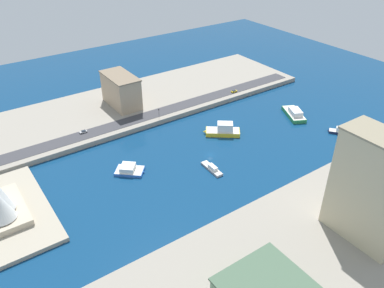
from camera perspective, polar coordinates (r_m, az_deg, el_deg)
The scene contains 16 objects.
ground_plane at distance 218.25m, azimuth 2.71°, elevation -1.59°, with size 440.00×440.00×0.00m, color navy.
quay_west at distance 174.72m, azimuth 19.54°, elevation -13.22°, with size 70.00×240.00×3.10m, color gray.
quay_east at distance 277.97m, azimuth -7.54°, elevation 6.29°, with size 70.00×240.00×3.10m, color gray.
peninsula_point at distance 196.48m, azimuth -26.28°, elevation -9.44°, with size 63.18×40.10×2.00m, color #A89E89.
road_strip at distance 257.32m, azimuth -4.90°, elevation 4.68°, with size 10.98×228.00×0.15m, color #38383D.
catamaran_blue at distance 206.00m, azimuth -9.29°, elevation -3.75°, with size 16.68×17.14×4.22m.
ferry_green_doubledeck at distance 266.20m, azimuth 14.84°, elevation 4.38°, with size 24.08×17.95×5.70m.
patrol_launch_navy at distance 254.75m, azimuth 20.85°, elevation 1.79°, with size 11.93×10.60×4.04m.
ferry_yellow_fast at distance 237.20m, azimuth 4.63°, elevation 2.05°, with size 19.65×21.78×7.61m.
yacht_sleek_gray at distance 205.55m, azimuth 2.95°, elevation -3.60°, with size 16.21×4.39×3.08m.
office_block_beige at distance 165.71m, azimuth 25.12°, elevation -6.06°, with size 31.33×15.90×46.69m.
apartment_midrise_tan at distance 266.76m, azimuth -10.42°, elevation 7.81°, with size 31.80×16.22×21.39m.
taxi_yellow_cab at distance 286.76m, azimuth 6.23°, elevation 7.75°, with size 1.95×4.46×1.53m.
sedan_silver at distance 241.31m, azimuth -15.73°, elevation 1.76°, with size 2.13×4.52×1.43m.
traffic_light_waterfront at distance 248.50m, azimuth -4.92°, elevation 4.74°, with size 0.36×0.36×6.50m.
park_tree_cluster at distance 181.95m, azimuth 24.12°, elevation -9.35°, with size 17.89×20.71×8.80m.
Camera 1 is at (-143.46, 112.53, 119.95)m, focal length 36.14 mm.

